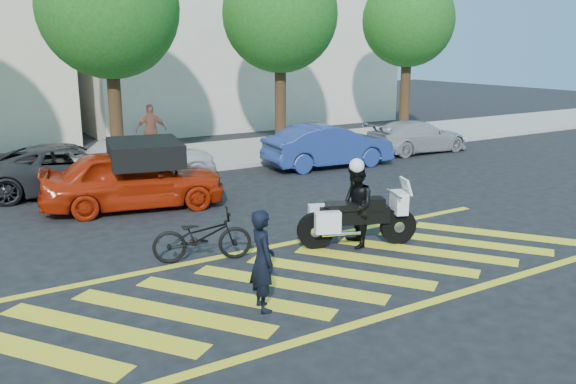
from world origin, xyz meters
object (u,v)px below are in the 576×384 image
officer_bike (262,260)px  police_motorcycle (356,218)px  officer_moto (356,206)px  parked_mid_left (71,168)px  parked_mid_right (142,158)px  parked_right (328,146)px  parked_far_right (417,137)px  bicycle (202,236)px  red_convertible (133,179)px

officer_bike → police_motorcycle: bearing=-51.3°
officer_moto → parked_mid_left: (-3.87, 8.13, -0.18)m
parked_mid_left → parked_mid_right: 2.10m
officer_bike → parked_right: size_ratio=0.37×
parked_right → parked_far_right: parked_right is taller
bicycle → parked_mid_right: parked_mid_right is taller
officer_bike → red_convertible: bearing=8.7°
parked_far_right → parked_mid_right: bearing=89.4°
parked_mid_left → parked_far_right: (12.90, -0.43, -0.07)m
parked_mid_left → parked_mid_right: size_ratio=1.11×
parked_far_right → red_convertible: bearing=102.8°
officer_bike → parked_far_right: officer_bike is taller
red_convertible → parked_mid_left: bearing=31.0°
parked_mid_right → red_convertible: bearing=159.1°
parked_mid_right → bicycle: bearing=171.8°
parked_far_right → parked_right: bearing=98.6°
parked_mid_left → parked_right: (8.30, -0.97, 0.05)m
police_motorcycle → parked_right: size_ratio=0.55×
red_convertible → parked_far_right: bearing=-67.0°
officer_moto → parked_mid_left: 9.00m
red_convertible → parked_far_right: 12.18m
red_convertible → parked_right: (7.37, 1.76, -0.04)m
red_convertible → parked_mid_left: size_ratio=0.93×
parked_mid_right → parked_far_right: bearing=-90.7°
red_convertible → parked_mid_right: red_convertible is taller
bicycle → parked_mid_right: size_ratio=0.43×
bicycle → parked_mid_right: (1.29, 7.30, 0.25)m
bicycle → parked_mid_left: size_ratio=0.39×
bicycle → police_motorcycle: 3.20m
officer_bike → police_motorcycle: officer_bike is taller
officer_bike → parked_mid_right: 9.97m
bicycle → police_motorcycle: (3.08, -0.86, 0.11)m
police_motorcycle → red_convertible: bearing=140.1°
parked_mid_left → parked_right: parked_right is taller
parked_far_right → officer_moto: bearing=132.4°
parked_mid_left → parked_mid_right: bearing=-81.7°
parked_mid_left → parked_far_right: parked_mid_left is taller
parked_right → parked_far_right: size_ratio=1.05×
officer_bike → parked_far_right: bearing=-41.8°
parked_mid_left → parked_right: bearing=-89.8°
bicycle → red_convertible: red_convertible is taller
officer_moto → parked_mid_left: size_ratio=0.35×
parked_far_right → bicycle: bearing=121.4°
bicycle → parked_right: parked_right is taller
red_convertible → parked_mid_left: 2.89m
bicycle → police_motorcycle: size_ratio=0.79×
parked_mid_left → red_convertible: bearing=-154.3°
parked_mid_left → officer_moto: bearing=-147.7°
parked_mid_left → officer_bike: bearing=-169.0°
officer_bike → parked_mid_left: bearing=14.7°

